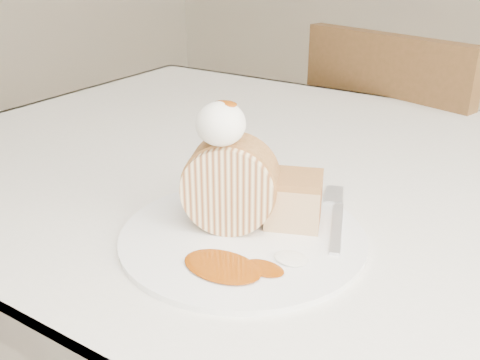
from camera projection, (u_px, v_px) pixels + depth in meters
The scene contains 10 objects.
table at pixel (347, 234), 0.79m from camera, with size 1.40×0.90×0.75m.
chair_far at pixel (397, 184), 1.33m from camera, with size 0.52×0.52×0.88m.
plate at pixel (243, 236), 0.59m from camera, with size 0.27×0.27×0.01m, color white.
roulade_slice at pixel (230, 185), 0.59m from camera, with size 0.10×0.10×0.06m, color beige.
cake_chunk at pixel (294, 203), 0.61m from camera, with size 0.06×0.06×0.05m, color #A76D3F.
whipped_cream at pixel (221, 124), 0.55m from camera, with size 0.05×0.05×0.05m, color white.
caramel_drizzle at pixel (225, 98), 0.54m from camera, with size 0.03×0.02×0.01m, color #893805.
caramel_pool at pixel (222, 266), 0.53m from camera, with size 0.09×0.06×0.00m, color #893805, non-canonical shape.
fork at pixel (337, 227), 0.60m from camera, with size 0.02×0.16×0.00m, color silver.
spoon at pixel (200, 188), 0.71m from camera, with size 0.02×0.14×0.00m, color silver.
Camera 1 is at (0.24, -0.46, 1.05)m, focal length 40.00 mm.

